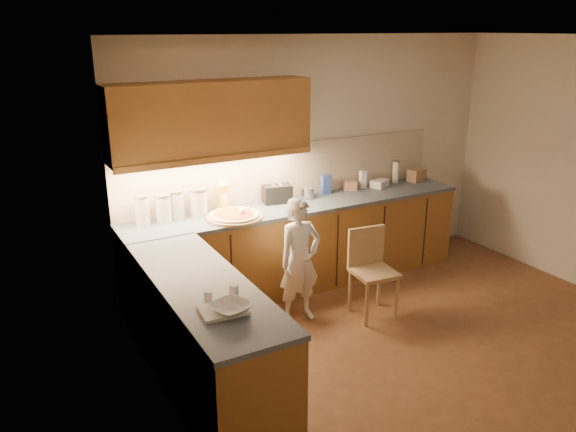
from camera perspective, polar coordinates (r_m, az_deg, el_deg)
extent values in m
plane|color=brown|center=(5.19, 14.66, -12.91)|extent=(4.50, 4.50, 0.00)
cube|color=beige|center=(6.18, 2.93, 5.86)|extent=(4.50, 0.04, 2.60)
cube|color=beige|center=(3.53, -11.32, -4.46)|extent=(0.04, 4.00, 2.60)
cube|color=white|center=(4.46, 17.48, 17.02)|extent=(4.50, 4.00, 0.04)
cube|color=olive|center=(6.00, 1.25, -3.11)|extent=(3.75, 0.60, 0.88)
cube|color=olive|center=(4.34, -8.42, -12.39)|extent=(0.60, 2.00, 0.88)
cube|color=#414E5D|center=(5.85, 1.28, 1.08)|extent=(3.77, 0.62, 0.04)
cube|color=#414E5D|center=(4.12, -8.72, -6.90)|extent=(0.62, 2.02, 0.04)
cube|color=black|center=(5.19, -11.85, -7.13)|extent=(0.02, 0.01, 0.80)
cube|color=black|center=(5.37, -5.73, -5.90)|extent=(0.02, 0.01, 0.80)
cube|color=black|center=(5.61, -0.08, -4.70)|extent=(0.02, 0.01, 0.80)
cube|color=black|center=(5.90, 5.04, -3.57)|extent=(0.02, 0.01, 0.80)
cube|color=black|center=(6.24, 9.64, -2.53)|extent=(0.02, 0.01, 0.80)
cube|color=black|center=(6.61, 13.73, -1.58)|extent=(0.02, 0.01, 0.80)
cube|color=#C3B297|center=(6.00, -0.07, 4.62)|extent=(3.75, 0.02, 0.58)
cube|color=olive|center=(5.36, -7.81, 9.74)|extent=(1.95, 0.35, 0.70)
cube|color=olive|center=(5.27, -6.94, 5.74)|extent=(1.95, 0.02, 0.06)
cylinder|color=#A48652|center=(5.42, -5.47, -0.10)|extent=(0.55, 0.55, 0.02)
cylinder|color=beige|center=(5.41, -5.48, 0.12)|extent=(0.48, 0.48, 0.02)
cylinder|color=#CE441B|center=(5.40, -5.48, 0.26)|extent=(0.38, 0.38, 0.01)
sphere|color=white|center=(5.38, -4.66, 0.48)|extent=(0.07, 0.07, 0.07)
cylinder|color=white|center=(5.33, -3.95, 0.71)|extent=(0.02, 0.13, 0.22)
imported|color=white|center=(5.24, 1.20, -4.56)|extent=(0.46, 0.32, 1.20)
cylinder|color=tan|center=(5.32, 8.00, -8.97)|extent=(0.03, 0.03, 0.43)
cylinder|color=tan|center=(5.47, 10.99, -8.29)|extent=(0.03, 0.03, 0.43)
cylinder|color=tan|center=(5.57, 6.31, -7.56)|extent=(0.03, 0.03, 0.43)
cylinder|color=tan|center=(5.72, 9.21, -6.96)|extent=(0.03, 0.03, 0.43)
cube|color=tan|center=(5.42, 8.75, -5.70)|extent=(0.43, 0.43, 0.04)
cube|color=tan|center=(5.47, 7.92, -3.00)|extent=(0.39, 0.08, 0.38)
imported|color=white|center=(3.66, -5.86, -9.32)|extent=(0.31, 0.31, 0.06)
cylinder|color=silver|center=(5.34, -14.59, 0.48)|extent=(0.14, 0.14, 0.27)
cylinder|color=tan|center=(5.29, -14.72, 1.97)|extent=(0.14, 0.14, 0.02)
cylinder|color=white|center=(5.38, -12.54, 0.68)|extent=(0.15, 0.15, 0.25)
cylinder|color=gray|center=(5.34, -12.64, 2.07)|extent=(0.16, 0.16, 0.02)
cylinder|color=beige|center=(5.45, -11.23, 1.06)|extent=(0.14, 0.14, 0.26)
cylinder|color=gray|center=(5.41, -11.32, 2.48)|extent=(0.15, 0.15, 0.02)
cylinder|color=silver|center=(5.49, -9.07, 1.30)|extent=(0.16, 0.16, 0.26)
cylinder|color=gray|center=(5.45, -9.14, 2.70)|extent=(0.17, 0.17, 0.02)
cube|color=gold|center=(5.62, -6.62, 1.85)|extent=(0.12, 0.11, 0.26)
cube|color=white|center=(5.58, -6.68, 3.37)|extent=(0.08, 0.07, 0.05)
cube|color=black|center=(5.85, -1.10, 2.26)|extent=(0.32, 0.22, 0.19)
cube|color=#BABABF|center=(5.81, -1.45, 3.14)|extent=(0.05, 0.13, 0.00)
cube|color=#BABABF|center=(5.83, -0.76, 3.20)|extent=(0.05, 0.13, 0.00)
cylinder|color=silver|center=(6.02, 1.96, 2.33)|extent=(0.15, 0.15, 0.11)
cylinder|color=silver|center=(6.00, 1.96, 2.88)|extent=(0.16, 0.16, 0.01)
cube|color=#304992|center=(6.18, 3.86, 3.22)|extent=(0.11, 0.08, 0.21)
cube|color=tan|center=(6.36, 6.32, 3.09)|extent=(0.17, 0.15, 0.10)
cube|color=white|center=(6.45, 7.60, 3.70)|extent=(0.08, 0.08, 0.20)
cube|color=silver|center=(6.54, 9.28, 3.30)|extent=(0.25, 0.22, 0.08)
cylinder|color=white|center=(6.74, 10.87, 4.38)|extent=(0.08, 0.08, 0.24)
cylinder|color=gray|center=(6.71, 10.94, 5.46)|extent=(0.08, 0.08, 0.02)
cube|color=#9A7453|center=(6.85, 12.93, 4.05)|extent=(0.21, 0.17, 0.15)
cube|color=silver|center=(3.69, -6.61, -9.48)|extent=(0.32, 0.26, 0.02)
cylinder|color=white|center=(3.82, -8.12, -8.10)|extent=(0.08, 0.08, 0.08)
cylinder|color=white|center=(3.86, -5.54, -7.58)|extent=(0.07, 0.07, 0.09)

